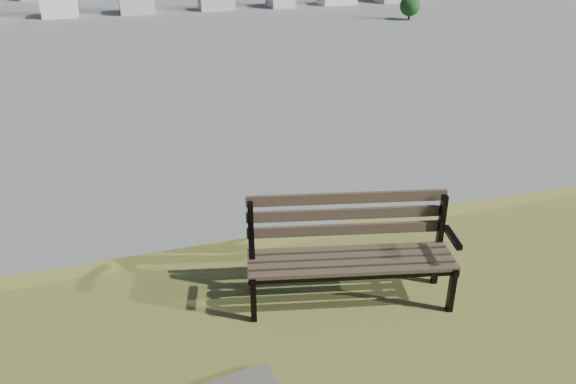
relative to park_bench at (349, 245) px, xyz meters
name	(u,v)px	position (x,y,z in m)	size (l,w,h in m)	color
park_bench	(349,245)	(0.00, 0.00, 0.00)	(2.10, 1.08, 1.05)	#483C29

